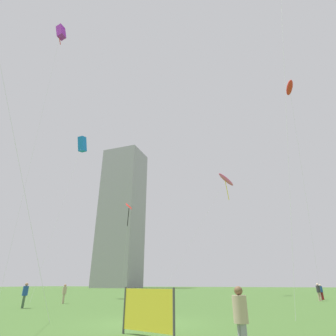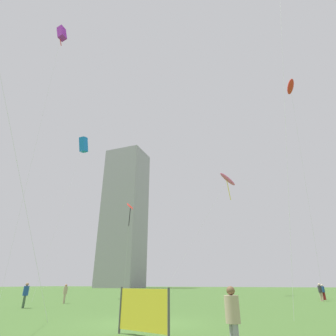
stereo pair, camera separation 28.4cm
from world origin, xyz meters
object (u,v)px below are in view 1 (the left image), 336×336
object	(u,v)px
person_standing_3	(64,292)
distant_highrise_0	(122,214)
event_banner	(148,310)
person_standing_1	(321,291)
person_standing_2	(241,316)
kite_flying_6	(61,32)
person_standing_4	(319,291)
kite_flying_1	(82,144)
kite_flying_4	(290,88)
kite_flying_3	(226,180)
kite_flying_2	(129,209)
person_standing_0	(25,293)

from	to	relation	value
person_standing_3	distant_highrise_0	world-z (taller)	distant_highrise_0
event_banner	person_standing_1	bearing A→B (deg)	73.28
person_standing_2	distant_highrise_0	bearing A→B (deg)	-3.57
kite_flying_6	person_standing_4	bearing A→B (deg)	29.12
kite_flying_1	person_standing_2	bearing A→B (deg)	-40.52
kite_flying_4	event_banner	distance (m)	33.11
kite_flying_1	kite_flying_3	size ratio (longest dim) A/B	1.14
person_standing_4	kite_flying_2	xyz separation A→B (m)	(-22.83, 0.17, 10.74)
kite_flying_6	person_standing_0	bearing A→B (deg)	-25.45
distant_highrise_0	person_standing_1	bearing A→B (deg)	-46.63
person_standing_3	event_banner	bearing A→B (deg)	20.14
person_standing_4	kite_flying_2	bearing A→B (deg)	-144.40
person_standing_2	kite_flying_1	distance (m)	37.71
kite_flying_6	kite_flying_3	bearing A→B (deg)	57.85
person_standing_4	distant_highrise_0	distance (m)	101.54
person_standing_1	distant_highrise_0	xyz separation A→B (m)	(-67.89, 67.11, 29.77)
person_standing_0	person_standing_1	world-z (taller)	person_standing_0
person_standing_2	person_standing_1	bearing A→B (deg)	-46.18
person_standing_0	kite_flying_1	xyz separation A→B (m)	(-7.68, 12.15, 20.02)
person_standing_2	kite_flying_6	xyz separation A→B (m)	(-22.23, 11.28, 32.26)
kite_flying_6	kite_flying_2	bearing A→B (deg)	76.55
kite_flying_3	person_standing_2	bearing A→B (deg)	-81.09
kite_flying_4	person_standing_3	bearing A→B (deg)	-156.70
kite_flying_6	kite_flying_4	bearing A→B (deg)	23.75
kite_flying_6	distant_highrise_0	world-z (taller)	distant_highrise_0
kite_flying_1	kite_flying_2	world-z (taller)	kite_flying_1
person_standing_0	person_standing_4	world-z (taller)	person_standing_0
kite_flying_4	kite_flying_6	distance (m)	31.37
kite_flying_6	distant_highrise_0	distance (m)	94.05
event_banner	person_standing_3	bearing A→B (deg)	140.17
person_standing_3	kite_flying_6	xyz separation A→B (m)	(-4.81, -2.33, 32.25)
person_standing_1	kite_flying_1	size ratio (longest dim) A/B	0.07
person_standing_1	person_standing_2	bearing A→B (deg)	-69.03
person_standing_4	kite_flying_3	xyz separation A→B (m)	(-10.00, 11.36, 17.53)
person_standing_1	kite_flying_2	xyz separation A→B (m)	(-23.33, -2.62, 10.80)
person_standing_4	kite_flying_1	world-z (taller)	kite_flying_1
kite_flying_6	event_banner	bearing A→B (deg)	-26.43
person_standing_2	kite_flying_3	xyz separation A→B (m)	(-5.85, 37.34, 17.58)
kite_flying_1	person_standing_0	bearing A→B (deg)	-57.70
person_standing_0	kite_flying_2	size ratio (longest dim) A/B	0.13
person_standing_1	kite_flying_2	size ratio (longest dim) A/B	0.12
event_banner	kite_flying_4	bearing A→B (deg)	67.86
distant_highrise_0	kite_flying_3	bearing A→B (deg)	-47.53
person_standing_4	distant_highrise_0	size ratio (longest dim) A/B	0.03
person_standing_1	event_banner	xyz separation A→B (m)	(-8.06, -26.85, -0.10)
person_standing_4	kite_flying_6	bearing A→B (deg)	-114.85
distant_highrise_0	person_standing_3	bearing A→B (deg)	-62.85
kite_flying_2	kite_flying_6	bearing A→B (deg)	-103.45
person_standing_1	kite_flying_4	distance (m)	24.13
person_standing_1	person_standing_2	size ratio (longest dim) A/B	0.99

